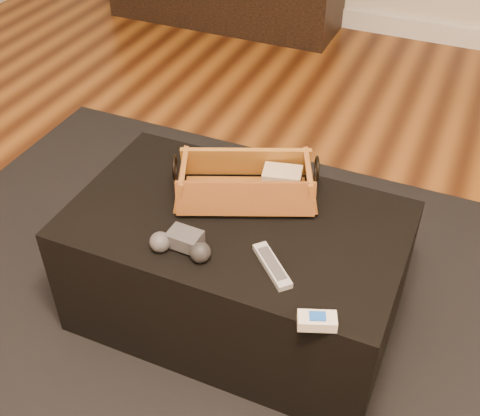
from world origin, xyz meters
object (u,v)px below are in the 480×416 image
at_px(ottoman, 237,268).
at_px(silver_remote, 272,265).
at_px(tv_remote, 239,193).
at_px(cream_gadget, 317,321).
at_px(wicker_basket, 246,184).
at_px(game_controller, 182,244).

height_order(ottoman, silver_remote, silver_remote).
height_order(tv_remote, silver_remote, tv_remote).
height_order(ottoman, tv_remote, tv_remote).
height_order(ottoman, cream_gadget, cream_gadget).
bearing_deg(cream_gadget, ottoman, 139.56).
distance_m(wicker_basket, cream_gadget, 0.53).
bearing_deg(tv_remote, game_controller, -129.56).
height_order(wicker_basket, game_controller, wicker_basket).
bearing_deg(tv_remote, silver_remote, -78.07).
distance_m(game_controller, silver_remote, 0.26).
xyz_separation_m(wicker_basket, cream_gadget, (0.36, -0.39, -0.03)).
height_order(tv_remote, wicker_basket, wicker_basket).
distance_m(ottoman, silver_remote, 0.32).
xyz_separation_m(tv_remote, silver_remote, (0.20, -0.23, -0.02)).
bearing_deg(cream_gadget, wicker_basket, 132.14).
height_order(tv_remote, game_controller, game_controller).
height_order(game_controller, silver_remote, game_controller).
height_order(tv_remote, cream_gadget, tv_remote).
distance_m(tv_remote, cream_gadget, 0.52).
relative_size(wicker_basket, cream_gadget, 4.44).
height_order(ottoman, game_controller, game_controller).
bearing_deg(silver_remote, wicker_basket, 126.16).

